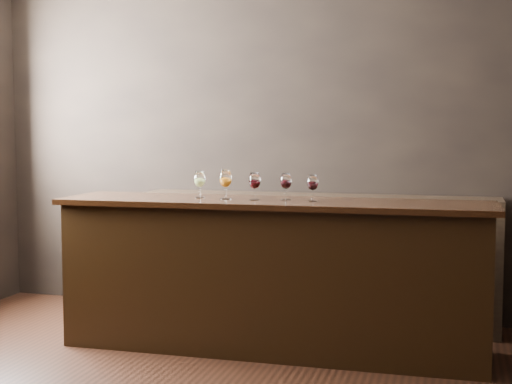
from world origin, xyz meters
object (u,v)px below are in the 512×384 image
(bar_counter, at_px, (272,278))
(back_bar_shelf, at_px, (315,259))
(glass_red_c, at_px, (313,183))
(glass_white, at_px, (200,180))
(glass_amber, at_px, (226,179))
(glass_red_b, at_px, (286,182))
(glass_red_a, at_px, (255,181))

(bar_counter, xyz_separation_m, back_bar_shelf, (0.13, 0.77, 0.00))
(glass_red_c, bearing_deg, glass_white, 179.11)
(glass_amber, bearing_deg, glass_red_c, 2.10)
(glass_amber, xyz_separation_m, glass_red_b, (0.40, 0.06, -0.01))
(back_bar_shelf, height_order, glass_amber, glass_amber)
(back_bar_shelf, height_order, glass_white, glass_white)
(glass_amber, xyz_separation_m, glass_red_a, (0.21, -0.01, -0.01))
(bar_counter, relative_size, glass_red_c, 15.85)
(back_bar_shelf, xyz_separation_m, glass_red_c, (0.14, -0.77, 0.63))
(glass_amber, height_order, glass_red_a, glass_amber)
(glass_white, bearing_deg, glass_red_b, 2.50)
(glass_red_a, relative_size, glass_red_c, 1.06)
(glass_white, height_order, glass_red_b, glass_white)
(glass_red_b, bearing_deg, glass_red_c, -11.56)
(back_bar_shelf, relative_size, glass_red_a, 14.67)
(glass_red_b, height_order, glass_red_c, glass_red_b)
(bar_counter, height_order, glass_white, glass_white)
(glass_amber, bearing_deg, glass_white, 170.28)
(glass_amber, relative_size, glass_red_b, 1.10)
(glass_amber, bearing_deg, glass_red_b, 8.50)
(glass_red_b, bearing_deg, back_bar_shelf, 86.15)
(back_bar_shelf, bearing_deg, glass_red_c, -79.90)
(back_bar_shelf, distance_m, glass_red_b, 0.97)
(back_bar_shelf, distance_m, glass_red_c, 1.00)
(bar_counter, bearing_deg, glass_white, 177.28)
(bar_counter, xyz_separation_m, glass_amber, (-0.32, -0.02, 0.65))
(glass_white, bearing_deg, glass_red_c, -0.89)
(glass_white, height_order, glass_red_c, glass_white)
(back_bar_shelf, bearing_deg, glass_red_b, -93.85)
(back_bar_shelf, bearing_deg, glass_white, -130.37)
(glass_red_c, bearing_deg, bar_counter, -179.67)
(glass_red_a, bearing_deg, glass_amber, 176.31)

